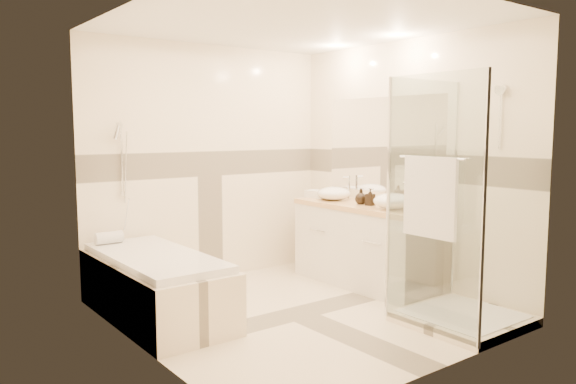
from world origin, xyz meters
TOP-DOWN VIEW (x-y plane):
  - room at (0.06, 0.01)m, footprint 2.82×3.02m
  - bathtub at (-1.02, 0.65)m, footprint 0.75×1.70m
  - vanity at (1.12, 0.30)m, footprint 0.58×1.62m
  - shower_enclosure at (0.83, -0.97)m, footprint 0.96×0.93m
  - vessel_sink_near at (1.10, 0.75)m, footprint 0.36×0.36m
  - vessel_sink_far at (1.10, -0.11)m, footprint 0.38×0.38m
  - faucet_near at (1.32, 0.75)m, footprint 0.10×0.03m
  - faucet_far at (1.32, -0.11)m, footprint 0.11×0.03m
  - amenity_bottle_a at (1.10, 0.20)m, footprint 0.09×0.09m
  - amenity_bottle_b at (1.10, 0.33)m, footprint 0.15×0.15m
  - folded_towels at (1.10, 1.02)m, footprint 0.20×0.28m
  - rolled_towel at (-1.19, 1.31)m, footprint 0.25×0.11m

SIDE VIEW (x-z plane):
  - bathtub at x=-1.02m, z-range 0.03..0.59m
  - vanity at x=1.12m, z-range 0.00..0.85m
  - shower_enclosure at x=0.83m, z-range -0.51..1.53m
  - rolled_towel at x=-1.19m, z-range 0.56..0.67m
  - folded_towels at x=1.10m, z-range 0.85..0.93m
  - vessel_sink_near at x=1.10m, z-range 0.85..0.99m
  - vessel_sink_far at x=1.10m, z-range 0.85..1.00m
  - amenity_bottle_b at x=1.10m, z-range 0.85..1.01m
  - amenity_bottle_a at x=1.10m, z-range 0.85..1.02m
  - faucet_near at x=1.32m, z-range 0.87..1.12m
  - faucet_far at x=1.32m, z-range 0.87..1.13m
  - room at x=0.06m, z-range 0.00..2.52m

